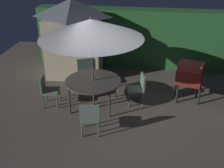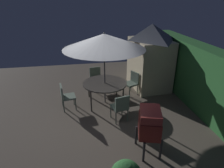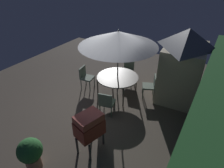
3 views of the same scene
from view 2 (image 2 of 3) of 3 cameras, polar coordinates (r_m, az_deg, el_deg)
The scene contains 10 objects.
ground_plane at distance 6.68m, azimuth -3.74°, elevation -8.76°, with size 11.00×11.00×0.00m, color brown.
hedge_backdrop at distance 7.37m, azimuth 24.14°, elevation 1.59°, with size 6.97×0.67×2.12m.
garden_shed at distance 8.34m, azimuth 10.87°, elevation 7.81°, with size 2.02×1.56×2.64m.
patio_table at distance 7.06m, azimuth -2.07°, elevation 0.01°, with size 1.57×1.57×0.79m.
patio_umbrella at distance 6.59m, azimuth -2.27°, elevation 12.15°, with size 2.74×2.74×2.56m.
bbq_grill at distance 4.88m, azimuth 10.74°, elevation -10.94°, with size 0.81×0.67×1.20m.
chair_near_shed at distance 8.31m, azimuth -4.66°, elevation 2.09°, with size 0.53×0.52×0.90m.
chair_far_side at distance 6.92m, azimuth -13.16°, elevation -3.17°, with size 0.53×0.53×0.90m.
chair_toward_hedge at distance 6.11m, azimuth 2.43°, elevation -6.37°, with size 0.56×0.55×0.90m.
chair_toward_house at distance 7.84m, azimuth 5.83°, elevation 0.68°, with size 0.61×0.61×0.90m.
Camera 2 is at (5.59, -0.57, 3.61)m, focal length 31.83 mm.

